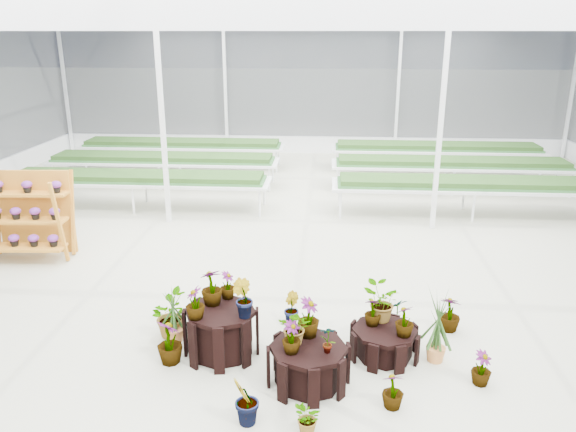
# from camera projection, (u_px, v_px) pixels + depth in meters

# --- Properties ---
(ground_plane) EXTENTS (24.00, 24.00, 0.00)m
(ground_plane) POSITION_uv_depth(u_px,v_px,m) (285.00, 306.00, 9.00)
(ground_plane) COLOR gray
(ground_plane) RESTS_ON ground
(greenhouse_shell) EXTENTS (18.00, 24.00, 4.50)m
(greenhouse_shell) POSITION_uv_depth(u_px,v_px,m) (285.00, 170.00, 8.29)
(greenhouse_shell) COLOR white
(greenhouse_shell) RESTS_ON ground
(steel_frame) EXTENTS (18.00, 24.00, 4.50)m
(steel_frame) POSITION_uv_depth(u_px,v_px,m) (285.00, 170.00, 8.29)
(steel_frame) COLOR silver
(steel_frame) RESTS_ON ground
(nursery_benches) EXTENTS (16.00, 7.00, 0.84)m
(nursery_benches) POSITION_uv_depth(u_px,v_px,m) (305.00, 173.00, 15.68)
(nursery_benches) COLOR silver
(nursery_benches) RESTS_ON ground
(plinth_tall) EXTENTS (1.08, 1.08, 0.66)m
(plinth_tall) POSITION_uv_depth(u_px,v_px,m) (221.00, 332.00, 7.58)
(plinth_tall) COLOR black
(plinth_tall) RESTS_ON ground
(plinth_mid) EXTENTS (1.14, 1.14, 0.52)m
(plinth_mid) POSITION_uv_depth(u_px,v_px,m) (308.00, 365.00, 6.95)
(plinth_mid) COLOR black
(plinth_mid) RESTS_ON ground
(plinth_low) EXTENTS (1.19, 1.19, 0.41)m
(plinth_low) POSITION_uv_depth(u_px,v_px,m) (384.00, 342.00, 7.57)
(plinth_low) COLOR black
(plinth_low) RESTS_ON ground
(shelf_rack) EXTENTS (1.62, 0.92, 1.67)m
(shelf_rack) POSITION_uv_depth(u_px,v_px,m) (27.00, 217.00, 10.65)
(shelf_rack) COLOR #B5701E
(shelf_rack) RESTS_ON ground
(nursery_plants) EXTENTS (4.74, 2.76, 1.18)m
(nursery_plants) POSITION_uv_depth(u_px,v_px,m) (285.00, 322.00, 7.52)
(nursery_plants) COLOR #224117
(nursery_plants) RESTS_ON ground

